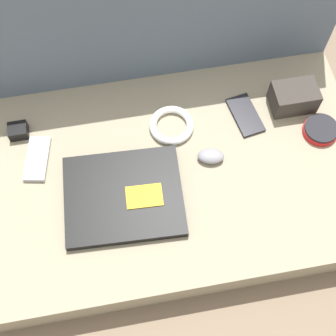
# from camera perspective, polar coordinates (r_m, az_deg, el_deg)

# --- Properties ---
(ground_plane) EXTENTS (8.00, 8.00, 0.00)m
(ground_plane) POSITION_cam_1_polar(r_m,az_deg,el_deg) (1.31, 0.00, -2.46)
(ground_plane) COLOR #7A6651
(couch_seat) EXTENTS (1.04, 0.61, 0.11)m
(couch_seat) POSITION_cam_1_polar(r_m,az_deg,el_deg) (1.26, 0.00, -1.48)
(couch_seat) COLOR gray
(couch_seat) RESTS_ON ground_plane
(couch_backrest) EXTENTS (1.04, 0.20, 0.46)m
(couch_backrest) POSITION_cam_1_polar(r_m,az_deg,el_deg) (1.34, -3.22, 17.57)
(couch_backrest) COLOR slate
(couch_backrest) RESTS_ON ground_plane
(laptop) EXTENTS (0.30, 0.26, 0.03)m
(laptop) POSITION_cam_1_polar(r_m,az_deg,el_deg) (1.17, -5.41, -3.42)
(laptop) COLOR black
(laptop) RESTS_ON couch_seat
(computer_mouse) EXTENTS (0.08, 0.06, 0.03)m
(computer_mouse) POSITION_cam_1_polar(r_m,az_deg,el_deg) (1.22, 5.24, 1.45)
(computer_mouse) COLOR gray
(computer_mouse) RESTS_ON couch_seat
(speaker_puck) EXTENTS (0.09, 0.09, 0.02)m
(speaker_puck) POSITION_cam_1_polar(r_m,az_deg,el_deg) (1.32, 18.11, 4.47)
(speaker_puck) COLOR red
(speaker_puck) RESTS_ON couch_seat
(phone_silver) EXTENTS (0.08, 0.14, 0.01)m
(phone_silver) POSITION_cam_1_polar(r_m,az_deg,el_deg) (1.30, 9.40, 6.39)
(phone_silver) COLOR black
(phone_silver) RESTS_ON couch_seat
(phone_black) EXTENTS (0.08, 0.13, 0.01)m
(phone_black) POSITION_cam_1_polar(r_m,az_deg,el_deg) (1.26, -15.64, 1.07)
(phone_black) COLOR #B7B7BC
(phone_black) RESTS_ON couch_seat
(camera_pouch) EXTENTS (0.12, 0.08, 0.07)m
(camera_pouch) POSITION_cam_1_polar(r_m,az_deg,el_deg) (1.32, 15.09, 8.33)
(camera_pouch) COLOR #38332D
(camera_pouch) RESTS_ON couch_seat
(charger_brick) EXTENTS (0.05, 0.04, 0.03)m
(charger_brick) POSITION_cam_1_polar(r_m,az_deg,el_deg) (1.31, -17.79, 4.34)
(charger_brick) COLOR black
(charger_brick) RESTS_ON couch_seat
(cable_coil) EXTENTS (0.12, 0.12, 0.02)m
(cable_coil) POSITION_cam_1_polar(r_m,az_deg,el_deg) (1.26, 0.43, 5.24)
(cable_coil) COLOR white
(cable_coil) RESTS_ON couch_seat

